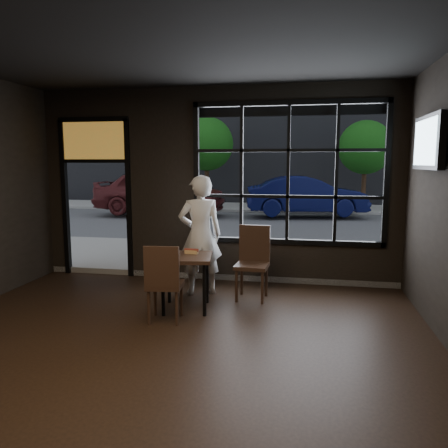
% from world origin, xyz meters
% --- Properties ---
extents(floor, '(6.00, 7.00, 0.02)m').
position_xyz_m(floor, '(0.00, 0.00, -0.01)').
color(floor, black).
rests_on(floor, ground).
extents(ceiling, '(6.00, 7.00, 0.02)m').
position_xyz_m(ceiling, '(0.00, 0.00, 3.21)').
color(ceiling, black).
rests_on(ceiling, ground).
extents(window_frame, '(3.06, 0.12, 2.28)m').
position_xyz_m(window_frame, '(1.20, 3.50, 1.80)').
color(window_frame, black).
rests_on(window_frame, ground).
extents(stained_transom, '(1.20, 0.06, 0.70)m').
position_xyz_m(stained_transom, '(-2.10, 3.50, 2.35)').
color(stained_transom, orange).
rests_on(stained_transom, ground).
extents(street_asphalt, '(60.00, 41.00, 0.04)m').
position_xyz_m(street_asphalt, '(0.00, 24.00, -0.02)').
color(street_asphalt, '#545456').
rests_on(street_asphalt, ground).
extents(building_across, '(28.00, 12.00, 15.00)m').
position_xyz_m(building_across, '(0.00, 23.00, 7.50)').
color(building_across, '#5B5956').
rests_on(building_across, ground).
extents(cafe_table, '(0.79, 0.79, 0.75)m').
position_xyz_m(cafe_table, '(-0.08, 1.97, 0.37)').
color(cafe_table, '#322117').
rests_on(cafe_table, floor).
extents(chair_near, '(0.47, 0.47, 0.99)m').
position_xyz_m(chair_near, '(-0.22, 1.51, 0.49)').
color(chair_near, '#322117').
rests_on(chair_near, floor).
extents(chair_window, '(0.49, 0.49, 1.06)m').
position_xyz_m(chair_window, '(0.74, 2.57, 0.53)').
color(chair_window, '#322117').
rests_on(chair_window, floor).
extents(man, '(0.76, 0.63, 1.80)m').
position_xyz_m(man, '(-0.06, 2.72, 0.90)').
color(man, white).
rests_on(man, floor).
extents(hotdog, '(0.21, 0.10, 0.06)m').
position_xyz_m(hotdog, '(-0.03, 2.10, 0.77)').
color(hotdog, tan).
rests_on(hotdog, cafe_table).
extents(cup, '(0.15, 0.15, 0.10)m').
position_xyz_m(cup, '(-0.35, 1.87, 0.79)').
color(cup, silver).
rests_on(cup, cafe_table).
extents(tv, '(0.13, 1.12, 0.65)m').
position_xyz_m(tv, '(2.93, 2.15, 2.22)').
color(tv, black).
rests_on(tv, wall_right).
extents(navy_car, '(4.40, 2.14, 1.39)m').
position_xyz_m(navy_car, '(1.53, 12.22, 0.79)').
color(navy_car, '#070B32').
rests_on(navy_car, street_asphalt).
extents(maroon_car, '(4.78, 1.95, 1.62)m').
position_xyz_m(maroon_car, '(-3.74, 11.74, 0.91)').
color(maroon_car, '#551C1D').
rests_on(maroon_car, street_asphalt).
extents(tree_left, '(2.27, 2.27, 3.87)m').
position_xyz_m(tree_left, '(-2.66, 14.75, 2.73)').
color(tree_left, '#332114').
rests_on(tree_left, street_asphalt).
extents(tree_right, '(2.11, 2.11, 3.60)m').
position_xyz_m(tree_right, '(3.79, 14.58, 2.54)').
color(tree_right, '#332114').
rests_on(tree_right, street_asphalt).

